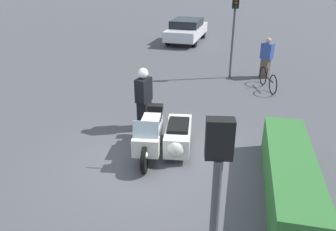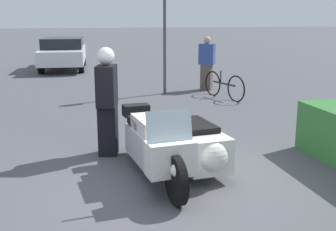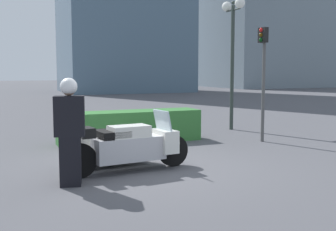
{
  "view_description": "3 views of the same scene",
  "coord_description": "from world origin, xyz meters",
  "px_view_note": "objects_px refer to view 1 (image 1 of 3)",
  "views": [
    {
      "loc": [
        6.49,
        1.93,
        4.3
      ],
      "look_at": [
        -0.72,
        0.33,
        0.93
      ],
      "focal_mm": 35.0,
      "sensor_mm": 36.0,
      "label": 1
    },
    {
      "loc": [
        5.14,
        -1.16,
        2.29
      ],
      "look_at": [
        -0.85,
        0.23,
        0.83
      ],
      "focal_mm": 45.0,
      "sensor_mm": 36.0,
      "label": 2
    },
    {
      "loc": [
        -2.93,
        -7.6,
        1.92
      ],
      "look_at": [
        0.04,
        -0.61,
        1.11
      ],
      "focal_mm": 45.0,
      "sensor_mm": 36.0,
      "label": 3
    }
  ],
  "objects_px": {
    "police_motorcycle": "(165,135)",
    "traffic_light_far": "(234,26)",
    "traffic_light_near": "(214,211)",
    "pedestrian_bystander": "(266,58)",
    "bicycle_parked": "(268,80)",
    "hedge_bush_curbside": "(290,176)",
    "officer_rider": "(144,97)",
    "parked_car_background": "(187,30)"
  },
  "relations": [
    {
      "from": "police_motorcycle",
      "to": "bicycle_parked",
      "type": "bearing_deg",
      "value": 146.45
    },
    {
      "from": "police_motorcycle",
      "to": "traffic_light_far",
      "type": "relative_size",
      "value": 0.8
    },
    {
      "from": "police_motorcycle",
      "to": "parked_car_background",
      "type": "xyz_separation_m",
      "value": [
        -13.45,
        -1.73,
        0.27
      ]
    },
    {
      "from": "traffic_light_near",
      "to": "officer_rider",
      "type": "bearing_deg",
      "value": 14.45
    },
    {
      "from": "police_motorcycle",
      "to": "hedge_bush_curbside",
      "type": "relative_size",
      "value": 0.67
    },
    {
      "from": "traffic_light_near",
      "to": "parked_car_background",
      "type": "xyz_separation_m",
      "value": [
        -17.83,
        -3.26,
        -1.3
      ]
    },
    {
      "from": "parked_car_background",
      "to": "bicycle_parked",
      "type": "distance_m",
      "value": 9.17
    },
    {
      "from": "parked_car_background",
      "to": "officer_rider",
      "type": "bearing_deg",
      "value": -172.51
    },
    {
      "from": "bicycle_parked",
      "to": "hedge_bush_curbside",
      "type": "bearing_deg",
      "value": -16.06
    },
    {
      "from": "traffic_light_near",
      "to": "parked_car_background",
      "type": "distance_m",
      "value": 18.17
    },
    {
      "from": "bicycle_parked",
      "to": "pedestrian_bystander",
      "type": "bearing_deg",
      "value": 164.77
    },
    {
      "from": "hedge_bush_curbside",
      "to": "pedestrian_bystander",
      "type": "bearing_deg",
      "value": -179.07
    },
    {
      "from": "hedge_bush_curbside",
      "to": "traffic_light_far",
      "type": "xyz_separation_m",
      "value": [
        -7.61,
        -1.56,
        1.71
      ]
    },
    {
      "from": "hedge_bush_curbside",
      "to": "traffic_light_near",
      "type": "relative_size",
      "value": 1.25
    },
    {
      "from": "police_motorcycle",
      "to": "bicycle_parked",
      "type": "distance_m",
      "value": 6.14
    },
    {
      "from": "traffic_light_far",
      "to": "officer_rider",
      "type": "bearing_deg",
      "value": -28.85
    },
    {
      "from": "traffic_light_far",
      "to": "pedestrian_bystander",
      "type": "relative_size",
      "value": 1.93
    },
    {
      "from": "officer_rider",
      "to": "bicycle_parked",
      "type": "relative_size",
      "value": 1.03
    },
    {
      "from": "officer_rider",
      "to": "parked_car_background",
      "type": "bearing_deg",
      "value": 108.11
    },
    {
      "from": "traffic_light_far",
      "to": "bicycle_parked",
      "type": "distance_m",
      "value": 2.54
    },
    {
      "from": "traffic_light_near",
      "to": "traffic_light_far",
      "type": "relative_size",
      "value": 0.95
    },
    {
      "from": "hedge_bush_curbside",
      "to": "bicycle_parked",
      "type": "height_order",
      "value": "hedge_bush_curbside"
    },
    {
      "from": "police_motorcycle",
      "to": "officer_rider",
      "type": "height_order",
      "value": "officer_rider"
    },
    {
      "from": "police_motorcycle",
      "to": "pedestrian_bystander",
      "type": "relative_size",
      "value": 1.54
    },
    {
      "from": "traffic_light_near",
      "to": "bicycle_parked",
      "type": "relative_size",
      "value": 1.74
    },
    {
      "from": "bicycle_parked",
      "to": "parked_car_background",
      "type": "bearing_deg",
      "value": -167.41
    },
    {
      "from": "police_motorcycle",
      "to": "traffic_light_near",
      "type": "xyz_separation_m",
      "value": [
        4.38,
        1.54,
        1.58
      ]
    },
    {
      "from": "officer_rider",
      "to": "pedestrian_bystander",
      "type": "distance_m",
      "value": 6.79
    },
    {
      "from": "officer_rider",
      "to": "hedge_bush_curbside",
      "type": "height_order",
      "value": "officer_rider"
    },
    {
      "from": "pedestrian_bystander",
      "to": "bicycle_parked",
      "type": "bearing_deg",
      "value": 35.32
    },
    {
      "from": "officer_rider",
      "to": "hedge_bush_curbside",
      "type": "bearing_deg",
      "value": -16.92
    },
    {
      "from": "police_motorcycle",
      "to": "hedge_bush_curbside",
      "type": "bearing_deg",
      "value": 62.91
    },
    {
      "from": "officer_rider",
      "to": "parked_car_background",
      "type": "height_order",
      "value": "officer_rider"
    },
    {
      "from": "officer_rider",
      "to": "traffic_light_far",
      "type": "height_order",
      "value": "traffic_light_far"
    },
    {
      "from": "police_motorcycle",
      "to": "bicycle_parked",
      "type": "xyz_separation_m",
      "value": [
        -5.47,
        2.78,
        -0.11
      ]
    },
    {
      "from": "hedge_bush_curbside",
      "to": "parked_car_background",
      "type": "xyz_separation_m",
      "value": [
        -14.52,
        -4.59,
        0.32
      ]
    },
    {
      "from": "traffic_light_far",
      "to": "parked_car_background",
      "type": "relative_size",
      "value": 0.7
    },
    {
      "from": "hedge_bush_curbside",
      "to": "traffic_light_near",
      "type": "xyz_separation_m",
      "value": [
        3.31,
        -1.32,
        1.62
      ]
    },
    {
      "from": "traffic_light_near",
      "to": "pedestrian_bystander",
      "type": "height_order",
      "value": "traffic_light_near"
    },
    {
      "from": "police_motorcycle",
      "to": "bicycle_parked",
      "type": "relative_size",
      "value": 1.46
    },
    {
      "from": "hedge_bush_curbside",
      "to": "officer_rider",
      "type": "bearing_deg",
      "value": -121.09
    },
    {
      "from": "traffic_light_far",
      "to": "police_motorcycle",
      "type": "bearing_deg",
      "value": -17.92
    }
  ]
}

